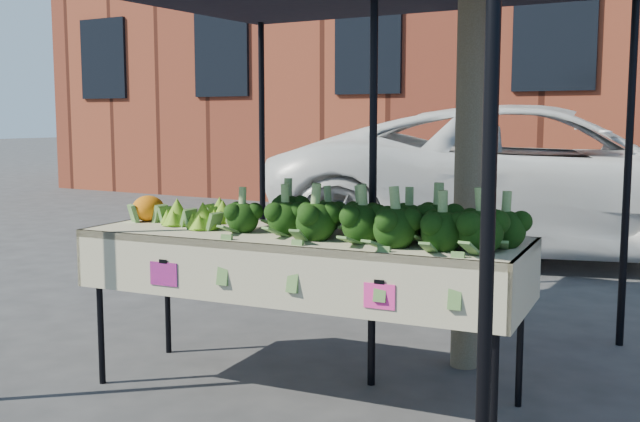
{
  "coord_description": "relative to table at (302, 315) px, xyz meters",
  "views": [
    {
      "loc": [
        2.23,
        -3.38,
        1.52
      ],
      "look_at": [
        0.09,
        0.28,
        1.0
      ],
      "focal_mm": 42.87,
      "sensor_mm": 36.0,
      "label": 1
    }
  ],
  "objects": [
    {
      "name": "broccoli_heap",
      "position": [
        0.39,
        0.03,
        0.58
      ],
      "size": [
        1.6,
        0.57,
        0.26
      ],
      "primitive_type": "ellipsoid",
      "color": "black",
      "rests_on": "table"
    },
    {
      "name": "table",
      "position": [
        0.0,
        0.0,
        0.0
      ],
      "size": [
        2.47,
        1.03,
        0.9
      ],
      "color": "#B8B094",
      "rests_on": "ground"
    },
    {
      "name": "canopy",
      "position": [
        -0.09,
        0.41,
        0.92
      ],
      "size": [
        3.16,
        3.16,
        2.74
      ],
      "primitive_type": null,
      "color": "black",
      "rests_on": "ground"
    },
    {
      "name": "romanesco_cluster",
      "position": [
        -0.66,
        0.04,
        0.55
      ],
      "size": [
        0.43,
        0.57,
        0.2
      ],
      "primitive_type": "ellipsoid",
      "color": "#7AB427",
      "rests_on": "table"
    },
    {
      "name": "ground",
      "position": [
        -0.09,
        -0.08,
        -0.45
      ],
      "size": [
        90.0,
        90.0,
        0.0
      ],
      "primitive_type": "plane",
      "color": "#2F2F31"
    },
    {
      "name": "cauliflower_pair",
      "position": [
        -1.05,
        -0.05,
        0.54
      ],
      "size": [
        0.2,
        0.2,
        0.18
      ],
      "primitive_type": "ellipsoid",
      "color": "orange",
      "rests_on": "table"
    }
  ]
}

